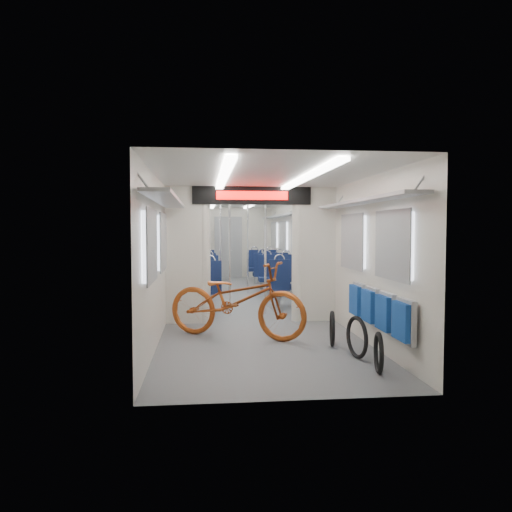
{
  "coord_description": "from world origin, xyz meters",
  "views": [
    {
      "loc": [
        -0.82,
        -10.47,
        1.58
      ],
      "look_at": [
        0.09,
        -1.86,
        1.12
      ],
      "focal_mm": 35.0,
      "sensor_mm": 36.0,
      "label": 1
    }
  ],
  "objects_px": {
    "seat_bay_near_right": "(283,277)",
    "seat_bay_far_left": "(199,267)",
    "seat_bay_near_left": "(198,279)",
    "stanchion_far_left": "(221,247)",
    "bike_hoop_b": "(357,339)",
    "stanchion_near_left": "(230,253)",
    "stanchion_far_right": "(248,247)",
    "flip_bench": "(378,309)",
    "bicycle": "(237,300)",
    "stanchion_near_right": "(265,253)",
    "bike_hoop_a": "(379,355)",
    "bike_hoop_c": "(332,330)",
    "seat_bay_far_right": "(266,267)"
  },
  "relations": [
    {
      "from": "seat_bay_near_right",
      "to": "seat_bay_far_right",
      "type": "bearing_deg",
      "value": 90.0
    },
    {
      "from": "seat_bay_near_right",
      "to": "seat_bay_near_left",
      "type": "bearing_deg",
      "value": -167.12
    },
    {
      "from": "seat_bay_near_right",
      "to": "seat_bay_far_left",
      "type": "height_order",
      "value": "seat_bay_near_right"
    },
    {
      "from": "seat_bay_near_left",
      "to": "seat_bay_near_right",
      "type": "distance_m",
      "value": 1.92
    },
    {
      "from": "seat_bay_far_left",
      "to": "stanchion_near_right",
      "type": "xyz_separation_m",
      "value": [
        1.26,
        -4.95,
        0.62
      ]
    },
    {
      "from": "flip_bench",
      "to": "seat_bay_near_left",
      "type": "distance_m",
      "value": 4.97
    },
    {
      "from": "stanchion_far_right",
      "to": "stanchion_near_left",
      "type": "bearing_deg",
      "value": -101.09
    },
    {
      "from": "seat_bay_far_left",
      "to": "seat_bay_far_right",
      "type": "height_order",
      "value": "seat_bay_far_right"
    },
    {
      "from": "bicycle",
      "to": "seat_bay_near_right",
      "type": "xyz_separation_m",
      "value": [
        1.28,
        3.64,
        -0.02
      ]
    },
    {
      "from": "bike_hoop_c",
      "to": "seat_bay_near_left",
      "type": "height_order",
      "value": "seat_bay_near_left"
    },
    {
      "from": "bike_hoop_b",
      "to": "seat_bay_near_left",
      "type": "bearing_deg",
      "value": 113.53
    },
    {
      "from": "flip_bench",
      "to": "stanchion_near_right",
      "type": "relative_size",
      "value": 0.9
    },
    {
      "from": "bike_hoop_b",
      "to": "stanchion_near_left",
      "type": "height_order",
      "value": "stanchion_near_left"
    },
    {
      "from": "bike_hoop_c",
      "to": "seat_bay_near_right",
      "type": "bearing_deg",
      "value": 89.67
    },
    {
      "from": "seat_bay_near_right",
      "to": "bike_hoop_c",
      "type": "bearing_deg",
      "value": -90.33
    },
    {
      "from": "stanchion_far_right",
      "to": "stanchion_near_right",
      "type": "bearing_deg",
      "value": -88.96
    },
    {
      "from": "seat_bay_near_left",
      "to": "stanchion_far_left",
      "type": "xyz_separation_m",
      "value": [
        0.54,
        1.9,
        0.6
      ]
    },
    {
      "from": "seat_bay_near_left",
      "to": "flip_bench",
      "type": "bearing_deg",
      "value": -62.56
    },
    {
      "from": "bike_hoop_b",
      "to": "stanchion_far_right",
      "type": "distance_m",
      "value": 6.44
    },
    {
      "from": "seat_bay_near_right",
      "to": "stanchion_near_left",
      "type": "xyz_separation_m",
      "value": [
        -1.28,
        -1.77,
        0.61
      ]
    },
    {
      "from": "seat_bay_far_right",
      "to": "stanchion_near_right",
      "type": "xyz_separation_m",
      "value": [
        -0.61,
        -4.63,
        0.62
      ]
    },
    {
      "from": "stanchion_far_right",
      "to": "seat_bay_far_right",
      "type": "bearing_deg",
      "value": 67.62
    },
    {
      "from": "bike_hoop_c",
      "to": "stanchion_far_right",
      "type": "bearing_deg",
      "value": 96.43
    },
    {
      "from": "bicycle",
      "to": "seat_bay_far_left",
      "type": "bearing_deg",
      "value": 31.56
    },
    {
      "from": "bike_hoop_b",
      "to": "stanchion_far_right",
      "type": "xyz_separation_m",
      "value": [
        -0.77,
        6.33,
        0.91
      ]
    },
    {
      "from": "seat_bay_far_left",
      "to": "stanchion_far_right",
      "type": "distance_m",
      "value": 2.36
    },
    {
      "from": "stanchion_far_right",
      "to": "seat_bay_near_right",
      "type": "bearing_deg",
      "value": -63.86
    },
    {
      "from": "bicycle",
      "to": "seat_bay_near_left",
      "type": "bearing_deg",
      "value": 37.13
    },
    {
      "from": "bicycle",
      "to": "stanchion_near_left",
      "type": "xyz_separation_m",
      "value": [
        0.0,
        1.87,
        0.59
      ]
    },
    {
      "from": "seat_bay_far_left",
      "to": "stanchion_far_left",
      "type": "height_order",
      "value": "stanchion_far_left"
    },
    {
      "from": "bike_hoop_a",
      "to": "seat_bay_near_right",
      "type": "relative_size",
      "value": 0.23
    },
    {
      "from": "flip_bench",
      "to": "bike_hoop_b",
      "type": "height_order",
      "value": "flip_bench"
    },
    {
      "from": "flip_bench",
      "to": "bike_hoop_b",
      "type": "relative_size",
      "value": 3.97
    },
    {
      "from": "bike_hoop_c",
      "to": "bike_hoop_b",
      "type": "bearing_deg",
      "value": -78.34
    },
    {
      "from": "seat_bay_far_left",
      "to": "stanchion_near_right",
      "type": "distance_m",
      "value": 5.14
    },
    {
      "from": "bike_hoop_c",
      "to": "seat_bay_far_right",
      "type": "relative_size",
      "value": 0.24
    },
    {
      "from": "bicycle",
      "to": "seat_bay_near_right",
      "type": "bearing_deg",
      "value": 7.34
    },
    {
      "from": "bike_hoop_c",
      "to": "seat_bay_far_right",
      "type": "height_order",
      "value": "seat_bay_far_right"
    },
    {
      "from": "stanchion_near_right",
      "to": "stanchion_far_right",
      "type": "height_order",
      "value": "same"
    },
    {
      "from": "bike_hoop_a",
      "to": "seat_bay_far_left",
      "type": "relative_size",
      "value": 0.23
    },
    {
      "from": "stanchion_far_right",
      "to": "bike_hoop_b",
      "type": "bearing_deg",
      "value": -83.02
    },
    {
      "from": "stanchion_near_right",
      "to": "bike_hoop_a",
      "type": "bearing_deg",
      "value": -79.12
    },
    {
      "from": "stanchion_near_left",
      "to": "stanchion_far_right",
      "type": "height_order",
      "value": "same"
    },
    {
      "from": "flip_bench",
      "to": "seat_bay_far_left",
      "type": "relative_size",
      "value": 1.05
    },
    {
      "from": "seat_bay_far_right",
      "to": "seat_bay_near_right",
      "type": "bearing_deg",
      "value": -90.0
    },
    {
      "from": "bike_hoop_a",
      "to": "stanchion_far_left",
      "type": "relative_size",
      "value": 0.2
    },
    {
      "from": "flip_bench",
      "to": "seat_bay_near_right",
      "type": "height_order",
      "value": "seat_bay_near_right"
    },
    {
      "from": "bike_hoop_b",
      "to": "stanchion_near_left",
      "type": "xyz_separation_m",
      "value": [
        -1.39,
        3.21,
        0.91
      ]
    },
    {
      "from": "stanchion_far_left",
      "to": "stanchion_far_right",
      "type": "relative_size",
      "value": 1.0
    },
    {
      "from": "seat_bay_far_left",
      "to": "flip_bench",
      "type": "bearing_deg",
      "value": -74.25
    }
  ]
}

